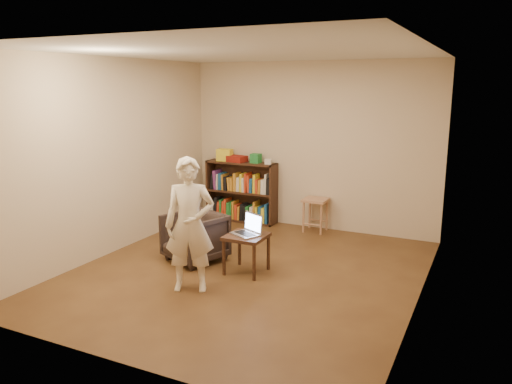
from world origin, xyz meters
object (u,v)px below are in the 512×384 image
at_px(armchair, 195,237).
at_px(person, 190,225).
at_px(bookshelf, 242,195).
at_px(side_table, 246,241).
at_px(stool, 315,205).
at_px(laptop, 248,229).

bearing_deg(armchair, person, -39.21).
xyz_separation_m(bookshelf, side_table, (1.13, -2.08, -0.04)).
bearing_deg(stool, armchair, -116.81).
relative_size(stool, armchair, 0.76).
bearing_deg(armchair, side_table, 14.68).
distance_m(laptop, person, 0.86).
bearing_deg(stool, side_table, -95.15).
bearing_deg(stool, bookshelf, 177.21).
bearing_deg(bookshelf, stool, -2.79).
height_order(stool, person, person).
distance_m(bookshelf, side_table, 2.37).
bearing_deg(laptop, armchair, -157.46).
distance_m(stool, person, 2.80).
bearing_deg(side_table, bookshelf, 118.66).
xyz_separation_m(side_table, laptop, (0.01, 0.04, 0.14)).
xyz_separation_m(armchair, side_table, (0.79, -0.08, 0.08)).
height_order(bookshelf, armchair, bookshelf).
relative_size(side_table, laptop, 1.16).
height_order(stool, laptop, laptop).
height_order(laptop, person, person).
height_order(armchair, person, person).
bearing_deg(side_table, stool, 84.85).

